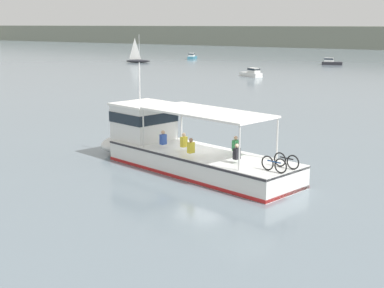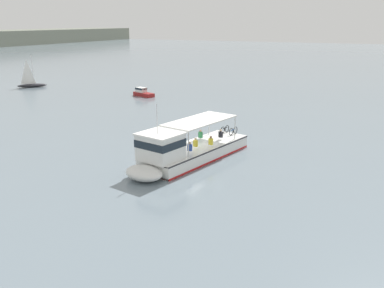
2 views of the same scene
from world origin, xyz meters
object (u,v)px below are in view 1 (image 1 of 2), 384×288
(sailboat_mid_channel, at_px, (138,60))
(ferry_main, at_px, (178,148))
(motorboat_off_stern, at_px, (331,62))
(motorboat_horizon_east, at_px, (252,73))
(motorboat_horizon_west, at_px, (192,56))

(sailboat_mid_channel, bearing_deg, ferry_main, -49.25)
(ferry_main, relative_size, motorboat_off_stern, 3.43)
(ferry_main, relative_size, sailboat_mid_channel, 2.42)
(motorboat_off_stern, height_order, sailboat_mid_channel, sailboat_mid_channel)
(motorboat_off_stern, height_order, motorboat_horizon_east, same)
(motorboat_off_stern, bearing_deg, motorboat_horizon_east, -92.82)
(motorboat_horizon_east, relative_size, motorboat_horizon_west, 1.00)
(ferry_main, height_order, motorboat_horizon_west, ferry_main)
(motorboat_off_stern, bearing_deg, ferry_main, -76.08)
(ferry_main, xyz_separation_m, motorboat_horizon_west, (-49.46, 75.60, -0.47))
(motorboat_horizon_west, bearing_deg, ferry_main, -56.81)
(sailboat_mid_channel, xyz_separation_m, motorboat_horizon_west, (2.60, 15.19, 0.00))
(motorboat_off_stern, height_order, motorboat_horizon_west, same)
(sailboat_mid_channel, relative_size, motorboat_horizon_west, 1.41)
(ferry_main, distance_m, motorboat_off_stern, 77.74)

